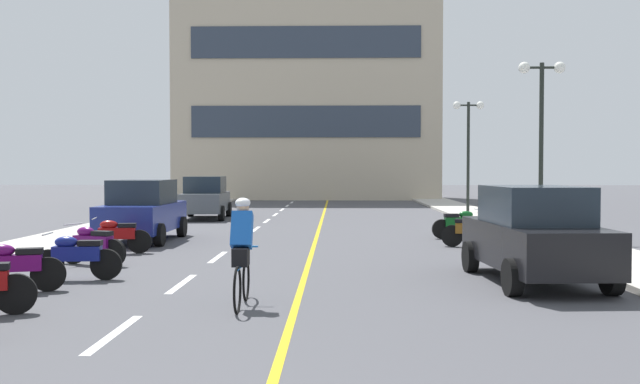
{
  "coord_description": "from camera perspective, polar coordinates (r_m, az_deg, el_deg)",
  "views": [
    {
      "loc": [
        0.9,
        -3.08,
        2.14
      ],
      "look_at": [
        0.3,
        21.77,
        1.33
      ],
      "focal_mm": 39.82,
      "sensor_mm": 36.0,
      "label": 1
    }
  ],
  "objects": [
    {
      "name": "motorcycle_8",
      "position": [
        22.19,
        11.18,
        -2.49
      ],
      "size": [
        1.7,
        0.6,
        0.92
      ],
      "color": "black",
      "rests_on": "ground"
    },
    {
      "name": "ground_plane",
      "position": [
        24.19,
        -0.74,
        -3.22
      ],
      "size": [
        140.0,
        140.0,
        0.0
      ],
      "primitive_type": "plane",
      "color": "#47474C"
    },
    {
      "name": "street_lamp_far",
      "position": [
        34.18,
        11.84,
        4.8
      ],
      "size": [
        1.46,
        0.36,
        5.2
      ],
      "color": "black",
      "rests_on": "curb_right"
    },
    {
      "name": "street_lamp_mid",
      "position": [
        23.34,
        17.38,
        6.4
      ],
      "size": [
        1.46,
        0.36,
        5.36
      ],
      "color": "black",
      "rests_on": "curb_right"
    },
    {
      "name": "centre_line_yellow",
      "position": [
        27.17,
        0.02,
        -2.65
      ],
      "size": [
        0.12,
        66.0,
        0.01
      ],
      "primitive_type": "cube",
      "color": "gold",
      "rests_on": "ground"
    },
    {
      "name": "lane_dash_2",
      "position": [
        13.57,
        -11.05,
        -7.25
      ],
      "size": [
        0.14,
        2.2,
        0.01
      ],
      "primitive_type": "cube",
      "color": "silver",
      "rests_on": "ground"
    },
    {
      "name": "lane_dash_8",
      "position": [
        37.25,
        -3.08,
        -1.43
      ],
      "size": [
        0.14,
        2.2,
        0.01
      ],
      "primitive_type": "cube",
      "color": "silver",
      "rests_on": "ground"
    },
    {
      "name": "lane_dash_10",
      "position": [
        45.22,
        -2.29,
        -0.85
      ],
      "size": [
        0.14,
        2.2,
        0.01
      ],
      "primitive_type": "cube",
      "color": "silver",
      "rests_on": "ground"
    },
    {
      "name": "lane_dash_11",
      "position": [
        49.21,
        -1.99,
        -0.63
      ],
      "size": [
        0.14,
        2.2,
        0.01
      ],
      "primitive_type": "cube",
      "color": "silver",
      "rests_on": "ground"
    },
    {
      "name": "office_building",
      "position": [
        51.87,
        -1.0,
        9.37
      ],
      "size": [
        18.49,
        6.73,
        17.84
      ],
      "color": "#BCAD93",
      "rests_on": "ground"
    },
    {
      "name": "lane_dash_6",
      "position": [
        29.3,
        -4.29,
        -2.33
      ],
      "size": [
        0.14,
        2.2,
        0.01
      ],
      "primitive_type": "cube",
      "color": "silver",
      "rests_on": "ground"
    },
    {
      "name": "parked_car_mid",
      "position": [
        21.64,
        -14.06,
        -1.44
      ],
      "size": [
        1.93,
        4.2,
        1.82
      ],
      "color": "black",
      "rests_on": "ground"
    },
    {
      "name": "motorcycle_7",
      "position": [
        19.79,
        12.2,
        -3.02
      ],
      "size": [
        1.66,
        0.75,
        0.92
      ],
      "color": "black",
      "rests_on": "ground"
    },
    {
      "name": "motorcycle_3",
      "position": [
        13.38,
        -23.42,
        -5.46
      ],
      "size": [
        1.65,
        0.77,
        0.92
      ],
      "color": "black",
      "rests_on": "ground"
    },
    {
      "name": "motorcycle_6",
      "position": [
        18.62,
        -16.04,
        -3.35
      ],
      "size": [
        1.69,
        0.6,
        0.92
      ],
      "color": "black",
      "rests_on": "ground"
    },
    {
      "name": "cyclist_rider",
      "position": [
        11.13,
        -6.3,
        -4.62
      ],
      "size": [
        0.42,
        1.77,
        1.71
      ],
      "color": "black",
      "rests_on": "ground"
    },
    {
      "name": "parked_car_far",
      "position": [
        30.87,
        -9.2,
        -0.44
      ],
      "size": [
        2.08,
        4.28,
        1.82
      ],
      "color": "black",
      "rests_on": "ground"
    },
    {
      "name": "parked_car_near",
      "position": [
        13.95,
        16.83,
        -3.26
      ],
      "size": [
        2.14,
        4.3,
        1.82
      ],
      "color": "black",
      "rests_on": "ground"
    },
    {
      "name": "motorcycle_5",
      "position": [
        16.61,
        -17.81,
        -3.99
      ],
      "size": [
        1.63,
        0.81,
        0.92
      ],
      "color": "black",
      "rests_on": "ground"
    },
    {
      "name": "curb_right",
      "position": [
        27.88,
        14.46,
        -2.48
      ],
      "size": [
        2.4,
        72.0,
        0.12
      ],
      "primitive_type": "cube",
      "color": "#B7B2A8",
      "rests_on": "ground"
    },
    {
      "name": "lane_dash_4",
      "position": [
        21.38,
        -6.42,
        -3.89
      ],
      "size": [
        0.14,
        2.2,
        0.01
      ],
      "primitive_type": "cube",
      "color": "silver",
      "rests_on": "ground"
    },
    {
      "name": "lane_dash_5",
      "position": [
        25.34,
        -5.19,
        -2.99
      ],
      "size": [
        0.14,
        2.2,
        0.01
      ],
      "primitive_type": "cube",
      "color": "silver",
      "rests_on": "ground"
    },
    {
      "name": "lane_dash_7",
      "position": [
        33.27,
        -3.61,
        -1.82
      ],
      "size": [
        0.14,
        2.2,
        0.01
      ],
      "primitive_type": "cube",
      "color": "silver",
      "rests_on": "ground"
    },
    {
      "name": "motorcycle_4",
      "position": [
        14.45,
        -18.99,
        -4.87
      ],
      "size": [
        1.7,
        0.6,
        0.92
      ],
      "color": "black",
      "rests_on": "ground"
    },
    {
      "name": "curb_left",
      "position": [
        28.34,
        -15.23,
        -2.41
      ],
      "size": [
        2.4,
        72.0,
        0.12
      ],
      "primitive_type": "cube",
      "color": "#B7B2A8",
      "rests_on": "ground"
    },
    {
      "name": "lane_dash_9",
      "position": [
        41.24,
        -2.64,
        -1.11
      ],
      "size": [
        0.14,
        2.2,
        0.01
      ],
      "primitive_type": "cube",
      "color": "silver",
      "rests_on": "ground"
    },
    {
      "name": "lane_dash_3",
      "position": [
        17.45,
        -8.21,
        -5.2
      ],
      "size": [
        0.14,
        2.2,
        0.01
      ],
      "primitive_type": "cube",
      "color": "silver",
      "rests_on": "ground"
    },
    {
      "name": "lane_dash_1",
      "position": [
        9.77,
        -16.2,
        -10.87
      ],
      "size": [
        0.14,
        2.2,
        0.01
      ],
      "primitive_type": "cube",
      "color": "silver",
      "rests_on": "ground"
    }
  ]
}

